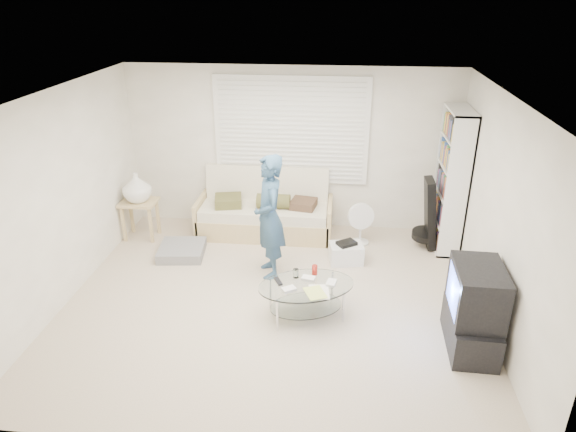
# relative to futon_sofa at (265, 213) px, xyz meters

# --- Properties ---
(ground) EXTENTS (5.00, 5.00, 0.00)m
(ground) POSITION_rel_futon_sofa_xyz_m (0.37, -1.87, -0.33)
(ground) COLOR tan
(ground) RESTS_ON ground
(room_shell) EXTENTS (5.02, 4.52, 2.51)m
(room_shell) POSITION_rel_futon_sofa_xyz_m (0.37, -1.39, 1.30)
(room_shell) COLOR beige
(room_shell) RESTS_ON ground
(window_blinds) EXTENTS (2.32, 0.08, 1.62)m
(window_blinds) POSITION_rel_futon_sofa_xyz_m (0.37, 0.33, 1.22)
(window_blinds) COLOR silver
(window_blinds) RESTS_ON ground
(futon_sofa) EXTENTS (2.05, 0.83, 1.00)m
(futon_sofa) POSITION_rel_futon_sofa_xyz_m (0.00, 0.00, 0.00)
(futon_sofa) COLOR tan
(futon_sofa) RESTS_ON ground
(grey_floor_pillow) EXTENTS (0.69, 0.69, 0.14)m
(grey_floor_pillow) POSITION_rel_futon_sofa_xyz_m (-1.08, -0.85, -0.26)
(grey_floor_pillow) COLOR slate
(grey_floor_pillow) RESTS_ON ground
(side_table) EXTENTS (0.53, 0.42, 1.04)m
(side_table) POSITION_rel_futon_sofa_xyz_m (-1.85, -0.36, 0.44)
(side_table) COLOR tan
(side_table) RESTS_ON ground
(bookshelf) EXTENTS (0.32, 0.86, 2.04)m
(bookshelf) POSITION_rel_futon_sofa_xyz_m (2.69, -0.14, 0.69)
(bookshelf) COLOR white
(bookshelf) RESTS_ON ground
(guitar_case) EXTENTS (0.37, 0.38, 1.04)m
(guitar_case) POSITION_rel_futon_sofa_xyz_m (2.43, -0.23, 0.13)
(guitar_case) COLOR black
(guitar_case) RESTS_ON ground
(floor_fan) EXTENTS (0.41, 0.26, 0.65)m
(floor_fan) POSITION_rel_futon_sofa_xyz_m (1.46, -0.22, 0.05)
(floor_fan) COLOR white
(floor_fan) RESTS_ON ground
(storage_bin) EXTENTS (0.50, 0.39, 0.32)m
(storage_bin) POSITION_rel_futon_sofa_xyz_m (1.25, -0.82, -0.19)
(storage_bin) COLOR white
(storage_bin) RESTS_ON ground
(tv_unit) EXTENTS (0.51, 0.89, 0.96)m
(tv_unit) POSITION_rel_futon_sofa_xyz_m (2.56, -2.51, 0.14)
(tv_unit) COLOR black
(tv_unit) RESTS_ON ground
(coffee_table) EXTENTS (1.28, 1.02, 0.53)m
(coffee_table) POSITION_rel_futon_sofa_xyz_m (0.79, -2.13, 0.00)
(coffee_table) COLOR silver
(coffee_table) RESTS_ON ground
(standing_person) EXTENTS (0.57, 0.70, 1.65)m
(standing_person) POSITION_rel_futon_sofa_xyz_m (0.24, -1.23, 0.50)
(standing_person) COLOR navy
(standing_person) RESTS_ON ground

